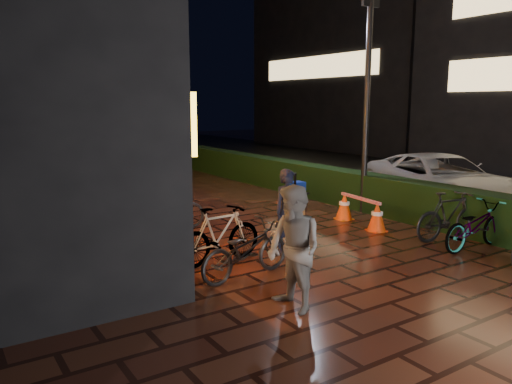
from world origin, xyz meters
TOP-DOWN VIEW (x-y plane):
  - ground at (0.00, 0.00)m, footprint 80.00×80.00m
  - asphalt_road at (9.00, 5.00)m, footprint 11.00×60.00m
  - hedge at (3.30, 8.00)m, footprint 0.70×20.00m
  - bystander_person at (-2.46, -0.53)m, footprint 0.69×0.88m
  - van at (5.35, 2.89)m, footprint 4.00×5.78m
  - far_buildings at (17.23, 9.61)m, footprint 9.08×31.00m
  - lamp_post_hedge at (3.01, 3.55)m, footprint 0.54×0.15m
  - lamp_post_sf at (-2.61, 6.27)m, footprint 0.52×0.22m
  - cyclist at (-1.05, 1.52)m, footprint 0.63×1.22m
  - traffic_barrier at (1.92, 2.57)m, footprint 0.61×1.70m
  - cart_assembly at (1.89, 5.01)m, footprint 0.61×0.57m
  - parked_bikes_storefront at (-2.29, 3.81)m, footprint 2.07×6.03m
  - parked_bikes_hedge at (2.44, -0.27)m, footprint 1.97×2.57m

SIDE VIEW (x-z plane):
  - ground at x=0.00m, z-range 0.00..0.00m
  - asphalt_road at x=9.00m, z-range 0.00..0.01m
  - traffic_barrier at x=1.92m, z-range 0.00..0.69m
  - parked_bikes_storefront at x=-2.29m, z-range -0.03..1.03m
  - hedge at x=3.30m, z-range 0.00..1.00m
  - parked_bikes_hedge at x=2.44m, z-range -0.02..1.04m
  - cart_assembly at x=1.89m, z-range 0.01..1.06m
  - cyclist at x=-1.05m, z-range -0.22..1.48m
  - van at x=5.35m, z-range 0.01..1.47m
  - bystander_person at x=-2.46m, z-range 0.00..1.79m
  - lamp_post_sf at x=-2.61m, z-range 0.27..5.73m
  - lamp_post_hedge at x=3.01m, z-range 0.28..5.92m
  - far_buildings at x=17.23m, z-range -0.53..13.47m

